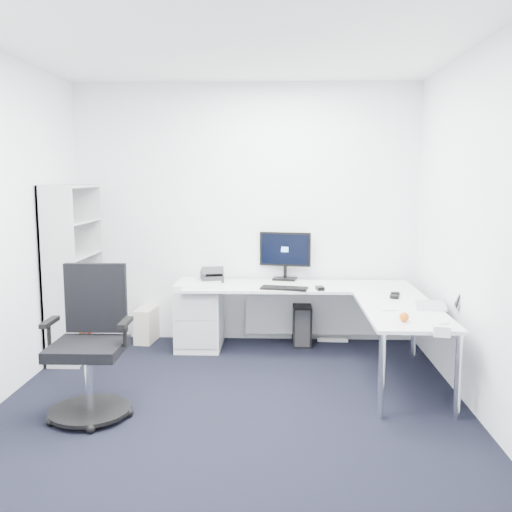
{
  "coord_description": "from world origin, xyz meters",
  "views": [
    {
      "loc": [
        0.35,
        -3.9,
        1.75
      ],
      "look_at": [
        0.15,
        1.05,
        1.05
      ],
      "focal_mm": 40.0,
      "sensor_mm": 36.0,
      "label": 1
    }
  ],
  "objects_px": {
    "monitor": "(285,255)",
    "laptop": "(431,292)",
    "bookshelf": "(74,271)",
    "l_desk": "(299,326)",
    "task_chair": "(87,344)"
  },
  "relations": [
    {
      "from": "monitor",
      "to": "laptop",
      "type": "distance_m",
      "value": 1.71
    },
    {
      "from": "laptop",
      "to": "bookshelf",
      "type": "bearing_deg",
      "value": 179.84
    },
    {
      "from": "l_desk",
      "to": "monitor",
      "type": "relative_size",
      "value": 4.21
    },
    {
      "from": "bookshelf",
      "to": "laptop",
      "type": "distance_m",
      "value": 3.31
    },
    {
      "from": "task_chair",
      "to": "monitor",
      "type": "bearing_deg",
      "value": 53.38
    },
    {
      "from": "laptop",
      "to": "task_chair",
      "type": "bearing_deg",
      "value": -152.32
    },
    {
      "from": "task_chair",
      "to": "monitor",
      "type": "relative_size",
      "value": 2.04
    },
    {
      "from": "monitor",
      "to": "laptop",
      "type": "bearing_deg",
      "value": -33.55
    },
    {
      "from": "bookshelf",
      "to": "l_desk",
      "type": "bearing_deg",
      "value": -1.32
    },
    {
      "from": "monitor",
      "to": "laptop",
      "type": "xyz_separation_m",
      "value": [
        1.21,
        -1.2,
        -0.13
      ]
    },
    {
      "from": "bookshelf",
      "to": "task_chair",
      "type": "relative_size",
      "value": 1.52
    },
    {
      "from": "l_desk",
      "to": "monitor",
      "type": "bearing_deg",
      "value": 102.47
    },
    {
      "from": "l_desk",
      "to": "bookshelf",
      "type": "xyz_separation_m",
      "value": [
        -2.17,
        0.05,
        0.5
      ]
    },
    {
      "from": "l_desk",
      "to": "task_chair",
      "type": "height_order",
      "value": "task_chair"
    },
    {
      "from": "task_chair",
      "to": "l_desk",
      "type": "bearing_deg",
      "value": 40.44
    }
  ]
}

